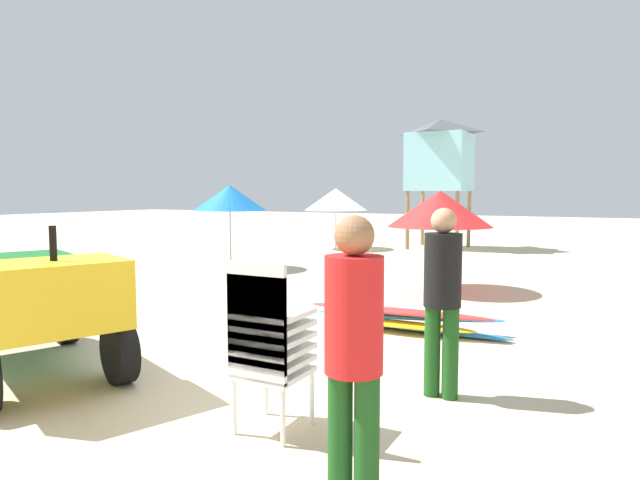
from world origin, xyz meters
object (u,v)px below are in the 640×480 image
Objects in this scene: beach_umbrella_left at (440,209)px; beach_umbrella_mid at (230,198)px; stacked_plastic_chairs at (266,335)px; lifeguard_near_center at (354,346)px; lifeguard_far_right at (442,290)px; utility_cart at (33,295)px; lifeguard_tower at (440,155)px; surfboard_pile at (405,320)px; beach_umbrella_far at (336,199)px.

beach_umbrella_left is 5.16m from beach_umbrella_mid.
stacked_plastic_chairs is 1.18m from lifeguard_near_center.
stacked_plastic_chairs is 1.64m from lifeguard_far_right.
stacked_plastic_chairs is (2.74, -0.08, -0.04)m from utility_cart.
lifeguard_near_center is 0.85× the size of beach_umbrella_mid.
beach_umbrella_mid is (-2.97, -7.02, -1.31)m from lifeguard_tower.
surfboard_pile is 0.64× the size of lifeguard_tower.
lifeguard_far_right is (3.66, 1.27, 0.16)m from utility_cart.
beach_umbrella_far is (-5.55, 12.44, 0.83)m from stacked_plastic_chairs.
beach_umbrella_far is (-6.53, 13.06, 0.62)m from lifeguard_near_center.
lifeguard_near_center is (0.98, -0.63, 0.21)m from stacked_plastic_chairs.
stacked_plastic_chairs is at bearing -124.64° from lifeguard_far_right.
surfboard_pile is 10.70m from beach_umbrella_far.
utility_cart is 1.69× the size of lifeguard_near_center.
lifeguard_tower is 7.73m from beach_umbrella_mid.
utility_cart is 0.69× the size of lifeguard_tower.
utility_cart is 3.79m from lifeguard_near_center.
utility_cart is at bearing -67.32° from beach_umbrella_mid.
beach_umbrella_mid is 0.99× the size of beach_umbrella_far.
lifeguard_far_right is 0.88× the size of beach_umbrella_left.
surfboard_pile is at bearing -81.70° from beach_umbrella_left.
beach_umbrella_mid reaches higher than beach_umbrella_left.
beach_umbrella_far reaches higher than lifeguard_near_center.
beach_umbrella_far reaches higher than lifeguard_far_right.
beach_umbrella_left is at bearing -49.87° from beach_umbrella_far.
beach_umbrella_far is (-6.48, 11.10, 0.63)m from lifeguard_far_right.
beach_umbrella_far is (-2.81, 12.36, 0.79)m from utility_cart.
stacked_plastic_chairs is at bearing -65.95° from beach_umbrella_far.
stacked_plastic_chairs is at bearing -85.17° from beach_umbrella_left.
beach_umbrella_mid reaches higher than lifeguard_far_right.
lifeguard_tower is at bearing 89.85° from utility_cart.
stacked_plastic_chairs is at bearing -1.58° from utility_cart.
lifeguard_tower is (-3.63, 12.78, 2.03)m from lifeguard_far_right.
beach_umbrella_mid is (-5.67, 7.10, 0.92)m from stacked_plastic_chairs.
utility_cart is 1.08× the size of surfboard_pile.
utility_cart is at bearing -129.06° from surfboard_pile.
utility_cart is at bearing -90.15° from lifeguard_tower.
utility_cart is 2.74m from stacked_plastic_chairs.
stacked_plastic_chairs is at bearing -79.17° from lifeguard_tower.
lifeguard_tower reaches higher than utility_cart.
surfboard_pile is at bearing 116.88° from lifeguard_far_right.
lifeguard_near_center reaches higher than lifeguard_far_right.
lifeguard_tower reaches higher than beach_umbrella_far.
beach_umbrella_mid is (-5.59, 3.76, 1.50)m from surfboard_pile.
beach_umbrella_mid reaches higher than utility_cart.
beach_umbrella_far is (-5.46, 9.09, 1.41)m from surfboard_pile.
beach_umbrella_left is 0.94× the size of beach_umbrella_far.
stacked_plastic_chairs is 13.64m from beach_umbrella_far.
beach_umbrella_far reaches higher than beach_umbrella_left.
beach_umbrella_mid reaches higher than beach_umbrella_far.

